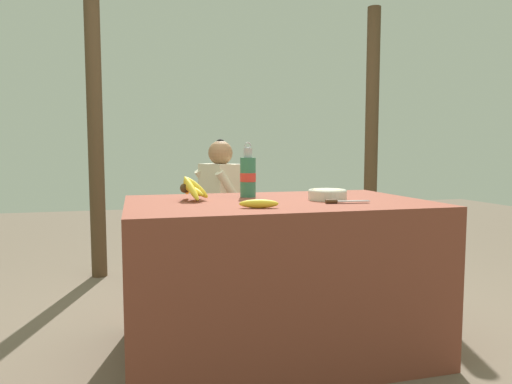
{
  "coord_description": "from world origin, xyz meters",
  "views": [
    {
      "loc": [
        -0.68,
        -2.14,
        1.0
      ],
      "look_at": [
        -0.09,
        0.05,
        0.8
      ],
      "focal_mm": 32.0,
      "sensor_mm": 36.0,
      "label": 1
    }
  ],
  "objects": [
    {
      "name": "seated_vendor",
      "position": [
        -0.11,
        1.17,
        0.63
      ],
      "size": [
        0.47,
        0.43,
        1.09
      ],
      "rotation": [
        0.0,
        0.0,
        3.48
      ],
      "color": "#232328",
      "rests_on": "ground_plane"
    },
    {
      "name": "serving_bowl",
      "position": [
        0.25,
        -0.04,
        0.79
      ],
      "size": [
        0.19,
        0.19,
        0.05
      ],
      "color": "silver",
      "rests_on": "market_counter"
    },
    {
      "name": "support_post_near",
      "position": [
        -0.97,
        1.66,
        1.15
      ],
      "size": [
        0.12,
        0.12,
        2.29
      ],
      "color": "#4C3823",
      "rests_on": "ground_plane"
    },
    {
      "name": "banana_bunch_green",
      "position": [
        0.65,
        1.22,
        0.51
      ],
      "size": [
        0.15,
        0.25,
        0.12
      ],
      "color": "#4C381E",
      "rests_on": "wooden_bench"
    },
    {
      "name": "banana_bunch_ripe",
      "position": [
        -0.4,
        0.1,
        0.82
      ],
      "size": [
        0.15,
        0.27,
        0.13
      ],
      "color": "#4C381E",
      "rests_on": "market_counter"
    },
    {
      "name": "loose_banana_front",
      "position": [
        -0.17,
        -0.27,
        0.78
      ],
      "size": [
        0.17,
        0.08,
        0.04
      ],
      "rotation": [
        0.0,
        0.0,
        -0.24
      ],
      "color": "yellow",
      "rests_on": "market_counter"
    },
    {
      "name": "knife",
      "position": [
        0.25,
        -0.2,
        0.77
      ],
      "size": [
        0.21,
        0.04,
        0.02
      ],
      "rotation": [
        0.0,
        0.0,
        -0.09
      ],
      "color": "#BCBCC1",
      "rests_on": "market_counter"
    },
    {
      "name": "support_post_far",
      "position": [
        1.44,
        1.66,
        1.15
      ],
      "size": [
        0.12,
        0.12,
        2.29
      ],
      "color": "#4C3823",
      "rests_on": "ground_plane"
    },
    {
      "name": "market_counter",
      "position": [
        0.0,
        0.0,
        0.38
      ],
      "size": [
        1.45,
        0.93,
        0.76
      ],
      "color": "brown",
      "rests_on": "ground_plane"
    },
    {
      "name": "water_bottle",
      "position": [
        -0.1,
        0.21,
        0.87
      ],
      "size": [
        0.08,
        0.08,
        0.29
      ],
      "color": "#337556",
      "rests_on": "market_counter"
    },
    {
      "name": "wooden_bench",
      "position": [
        0.24,
        1.22,
        0.37
      ],
      "size": [
        1.41,
        0.32,
        0.45
      ],
      "color": "brown",
      "rests_on": "ground_plane"
    },
    {
      "name": "ground_plane",
      "position": [
        0.0,
        0.0,
        0.0
      ],
      "size": [
        12.0,
        12.0,
        0.0
      ],
      "primitive_type": "plane",
      "color": "brown"
    }
  ]
}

